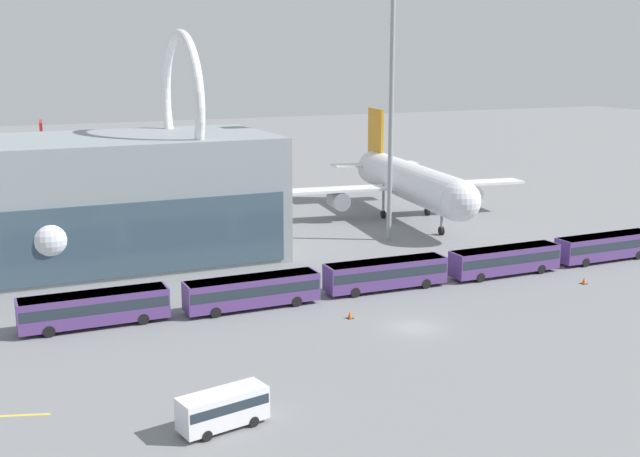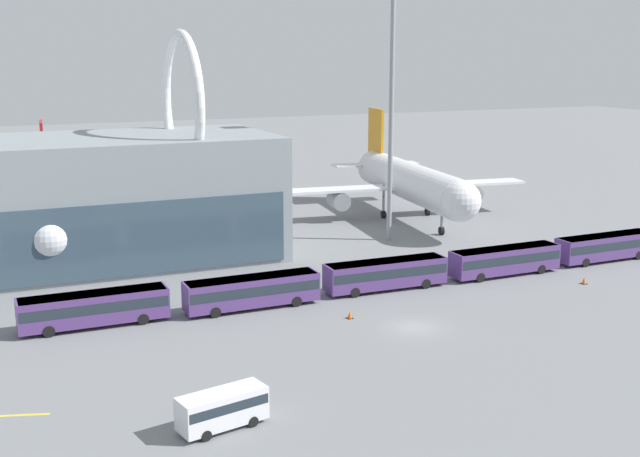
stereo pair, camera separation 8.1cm
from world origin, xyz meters
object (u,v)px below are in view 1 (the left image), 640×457
shuttle_bus_0 (94,307)px  shuttle_bus_2 (386,272)px  service_van_foreground (223,407)px  traffic_cone_0 (584,281)px  shuttle_bus_1 (252,290)px  shuttle_bus_3 (505,259)px  traffic_cone_2 (350,315)px  shuttle_bus_4 (605,245)px  airliner_at_gate_near (47,207)px  floodlight_mast (392,75)px  airliner_at_gate_far (409,181)px

shuttle_bus_0 → shuttle_bus_2: same height
service_van_foreground → traffic_cone_0: bearing=-171.4°
shuttle_bus_0 → shuttle_bus_1: same height
shuttle_bus_2 → shuttle_bus_3: same height
shuttle_bus_0 → traffic_cone_2: size_ratio=18.83×
shuttle_bus_1 → traffic_cone_2: shuttle_bus_1 is taller
shuttle_bus_3 → traffic_cone_0: shuttle_bus_3 is taller
shuttle_bus_4 → traffic_cone_2: bearing=-170.4°
airliner_at_gate_near → floodlight_mast: size_ratio=1.20×
shuttle_bus_0 → floodlight_mast: 47.40m
service_van_foreground → floodlight_mast: bearing=-141.5°
shuttle_bus_3 → traffic_cone_2: 22.33m
airliner_at_gate_far → shuttle_bus_0: airliner_at_gate_far is taller
shuttle_bus_4 → floodlight_mast: floodlight_mast is taller
floodlight_mast → traffic_cone_0: bearing=-70.6°
service_van_foreground → airliner_at_gate_far: bearing=-141.5°
traffic_cone_0 → traffic_cone_2: (-26.93, -0.15, -0.01)m
airliner_at_gate_near → shuttle_bus_1: (14.92, -33.02, -3.23)m
shuttle_bus_4 → traffic_cone_2: shuttle_bus_4 is taller
shuttle_bus_1 → shuttle_bus_3: size_ratio=1.00×
shuttle_bus_2 → service_van_foreground: shuttle_bus_2 is taller
service_van_foreground → traffic_cone_0: service_van_foreground is taller
traffic_cone_2 → shuttle_bus_2: bearing=42.5°
airliner_at_gate_near → shuttle_bus_4: 66.34m
shuttle_bus_0 → shuttle_bus_3: size_ratio=1.00×
airliner_at_gate_far → shuttle_bus_2: bearing=-26.1°
shuttle_bus_2 → service_van_foreground: size_ratio=2.11×
airliner_at_gate_far → traffic_cone_2: size_ratio=54.82×
traffic_cone_0 → shuttle_bus_2: bearing=162.0°
shuttle_bus_2 → floodlight_mast: floodlight_mast is taller
floodlight_mast → traffic_cone_2: bearing=-124.9°
shuttle_bus_4 → traffic_cone_0: 10.93m
airliner_at_gate_near → shuttle_bus_1: size_ratio=3.04×
airliner_at_gate_far → shuttle_bus_4: (8.59, -30.09, -3.57)m
shuttle_bus_4 → shuttle_bus_1: bearing=179.5°
floodlight_mast → shuttle_bus_1: bearing=-142.1°
shuttle_bus_0 → floodlight_mast: (39.25, 18.73, 18.85)m
shuttle_bus_0 → shuttle_bus_3: (42.71, -0.78, 0.00)m
airliner_at_gate_far → traffic_cone_0: (-0.12, -36.53, -5.02)m
airliner_at_gate_near → traffic_cone_0: size_ratio=56.25×
shuttle_bus_2 → shuttle_bus_3: size_ratio=1.00×
shuttle_bus_4 → traffic_cone_2: (-35.63, -6.59, -1.46)m
floodlight_mast → shuttle_bus_3: bearing=-79.9°
airliner_at_gate_far → shuttle_bus_1: size_ratio=2.91×
airliner_at_gate_near → shuttle_bus_3: size_ratio=3.04×
airliner_at_gate_near → shuttle_bus_2: size_ratio=3.03×
shuttle_bus_1 → floodlight_mast: floodlight_mast is taller
airliner_at_gate_far → service_van_foreground: bearing=-32.3°
traffic_cone_2 → shuttle_bus_1: bearing=138.5°
airliner_at_gate_near → airliner_at_gate_far: bearing=91.5°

